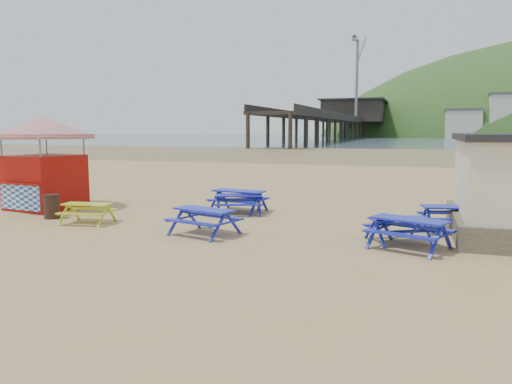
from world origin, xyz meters
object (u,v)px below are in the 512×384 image
(picnic_table_blue_a, at_px, (239,204))
(ice_cream_kiosk, at_px, (44,151))
(litter_bin, at_px, (52,206))
(picnic_table_yellow, at_px, (88,213))
(picnic_table_blue_b, at_px, (239,201))

(picnic_table_blue_a, height_order, ice_cream_kiosk, ice_cream_kiosk)
(ice_cream_kiosk, xyz_separation_m, litter_bin, (1.85, -1.87, -1.92))
(picnic_table_blue_a, bearing_deg, ice_cream_kiosk, 167.52)
(picnic_table_yellow, bearing_deg, picnic_table_blue_a, 30.47)
(picnic_table_blue_a, distance_m, picnic_table_yellow, 5.59)
(ice_cream_kiosk, bearing_deg, picnic_table_blue_b, 20.59)
(picnic_table_blue_b, bearing_deg, ice_cream_kiosk, -160.83)
(ice_cream_kiosk, relative_size, litter_bin, 5.38)
(ice_cream_kiosk, bearing_deg, picnic_table_blue_a, 16.62)
(picnic_table_blue_a, distance_m, picnic_table_blue_b, 0.58)
(picnic_table_blue_b, distance_m, picnic_table_yellow, 5.78)
(picnic_table_blue_a, bearing_deg, picnic_table_blue_b, 89.59)
(picnic_table_blue_a, bearing_deg, litter_bin, -174.85)
(picnic_table_yellow, relative_size, litter_bin, 2.04)
(picnic_table_blue_b, relative_size, litter_bin, 2.52)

